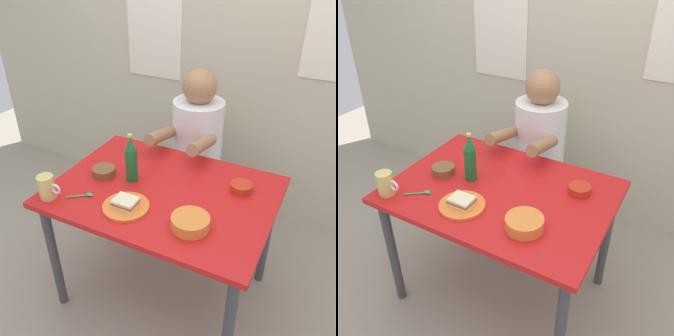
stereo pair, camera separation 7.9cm
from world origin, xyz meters
The scene contains 13 objects.
ground_plane centered at (0.00, 0.00, 0.00)m, with size 6.00×6.00×0.00m, color gray.
wall_back centered at (0.00, 1.05, 1.30)m, with size 4.40×0.09×2.60m.
dining_table centered at (0.00, 0.00, 0.65)m, with size 1.10×0.80×0.74m.
stool centered at (-0.08, 0.63, 0.35)m, with size 0.34×0.34×0.45m.
person_seated centered at (-0.08, 0.62, 0.77)m, with size 0.33×0.56×0.72m.
plate_orange centered at (-0.09, -0.21, 0.75)m, with size 0.22×0.22×0.01m, color orange.
sandwich centered at (-0.09, -0.21, 0.77)m, with size 0.11×0.09×0.04m.
beer_mug centered at (-0.47, -0.31, 0.80)m, with size 0.13×0.08×0.12m.
beer_bottle centered at (-0.19, 0.01, 0.86)m, with size 0.06×0.06×0.26m.
condiment_bowl_brown centered at (-0.35, -0.02, 0.76)m, with size 0.12×0.12×0.04m.
soup_bowl_orange centered at (0.23, -0.20, 0.77)m, with size 0.17×0.17×0.05m.
sauce_bowl_chili centered at (0.35, 0.17, 0.76)m, with size 0.11×0.11×0.04m.
spoon centered at (-0.32, -0.22, 0.75)m, with size 0.11×0.08×0.01m.
Camera 2 is at (0.77, -1.29, 1.81)m, focal length 39.18 mm.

